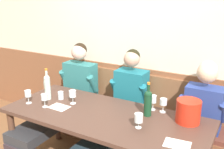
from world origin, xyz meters
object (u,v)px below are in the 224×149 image
at_px(wine_glass_left_end, 153,99).
at_px(person_right_seat, 118,112).
at_px(person_center_left_seat, 64,101).
at_px(wine_glass_center_front, 46,85).
at_px(person_left_seat, 195,132).
at_px(wall_bench, 133,126).
at_px(wine_glass_by_bottle, 73,94).
at_px(wine_glass_right_end, 163,103).
at_px(wine_glass_center_rear, 28,94).
at_px(wine_bottle_green_tall, 47,86).
at_px(water_tumbler_left, 61,95).
at_px(ice_bucket, 188,111).
at_px(dining_table, 104,121).
at_px(wine_glass_mid_left, 139,119).
at_px(wine_bottle_amber_mid, 148,102).
at_px(wine_glass_mid_right, 44,98).

bearing_deg(wine_glass_left_end, person_right_seat, -179.33).
height_order(person_center_left_seat, wine_glass_center_front, person_center_left_seat).
xyz_separation_m(person_right_seat, person_left_seat, (0.85, -0.01, -0.01)).
height_order(wall_bench, wine_glass_by_bottle, wall_bench).
height_order(person_left_seat, wine_glass_right_end, person_left_seat).
bearing_deg(wine_glass_center_rear, person_right_seat, 31.34).
height_order(wall_bench, person_right_seat, person_right_seat).
height_order(wine_glass_left_end, wine_glass_right_end, wine_glass_left_end).
relative_size(person_left_seat, wine_glass_by_bottle, 8.42).
relative_size(person_right_seat, person_left_seat, 1.01).
xyz_separation_m(wall_bench, wine_glass_center_rear, (-0.87, -0.87, 0.57)).
relative_size(wine_bottle_green_tall, water_tumbler_left, 4.06).
bearing_deg(ice_bucket, person_right_seat, 173.74).
bearing_deg(dining_table, wine_bottle_green_tall, 178.57).
relative_size(dining_table, ice_bucket, 9.10).
distance_m(wine_glass_right_end, water_tumbler_left, 1.16).
height_order(wall_bench, dining_table, wall_bench).
relative_size(dining_table, wine_glass_mid_left, 15.02).
relative_size(wine_glass_center_rear, wine_glass_mid_left, 1.08).
relative_size(wall_bench, ice_bucket, 10.41).
bearing_deg(person_left_seat, wall_bench, 156.12).
bearing_deg(wine_bottle_amber_mid, wine_glass_center_front, -178.36).
distance_m(wine_glass_right_end, wine_glass_by_bottle, 0.97).
xyz_separation_m(wine_glass_mid_left, wine_glass_mid_right, (-1.05, -0.08, 0.02)).
bearing_deg(person_left_seat, wine_glass_mid_right, -161.61).
bearing_deg(wall_bench, wine_glass_center_front, -149.29).
bearing_deg(dining_table, person_right_seat, 94.33).
bearing_deg(wine_glass_center_front, wine_glass_by_bottle, -11.71).
relative_size(ice_bucket, wine_glass_by_bottle, 1.49).
bearing_deg(person_center_left_seat, person_left_seat, 0.45).
distance_m(wine_glass_center_rear, wine_glass_mid_right, 0.23).
bearing_deg(wine_glass_right_end, wine_glass_by_bottle, -162.95).
relative_size(wine_glass_right_end, wine_glass_mid_left, 1.05).
distance_m(wall_bench, wine_glass_left_end, 0.78).
bearing_deg(person_left_seat, wine_glass_by_bottle, -167.98).
bearing_deg(wine_glass_by_bottle, wine_glass_mid_left, -9.26).
distance_m(dining_table, wine_bottle_green_tall, 0.80).
bearing_deg(person_left_seat, person_right_seat, 179.31).
height_order(wine_glass_mid_right, water_tumbler_left, wine_glass_mid_right).
height_order(dining_table, person_right_seat, person_right_seat).
xyz_separation_m(wine_bottle_green_tall, wine_glass_left_end, (1.14, 0.32, -0.04)).
height_order(wine_glass_center_front, wine_glass_mid_right, wine_glass_mid_right).
bearing_deg(person_right_seat, ice_bucket, -6.26).
distance_m(dining_table, wine_bottle_amber_mid, 0.48).
distance_m(dining_table, wine_glass_center_front, 0.94).
distance_m(wine_glass_right_end, wine_glass_mid_left, 0.43).
bearing_deg(wine_glass_by_bottle, wine_bottle_green_tall, -173.59).
xyz_separation_m(wine_glass_right_end, water_tumbler_left, (-1.13, -0.25, -0.06)).
bearing_deg(wine_glass_center_rear, ice_bucket, 14.62).
bearing_deg(person_right_seat, person_center_left_seat, -178.27).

